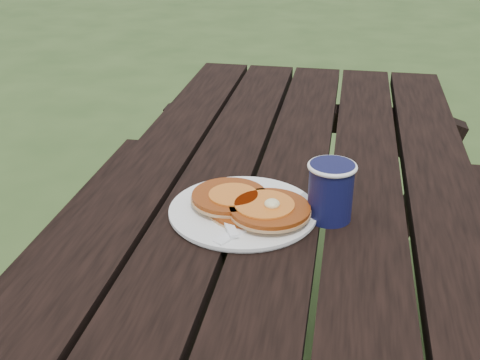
% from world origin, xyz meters
% --- Properties ---
extents(picnic_table, '(1.36, 1.80, 0.75)m').
position_xyz_m(picnic_table, '(0.00, 0.00, 0.37)').
color(picnic_table, black).
rests_on(picnic_table, ground).
extents(plate, '(0.33, 0.33, 0.01)m').
position_xyz_m(plate, '(-0.07, -0.09, 0.76)').
color(plate, white).
rests_on(plate, picnic_table).
extents(pancake_stack, '(0.22, 0.17, 0.04)m').
position_xyz_m(pancake_stack, '(-0.05, -0.10, 0.77)').
color(pancake_stack, '#8D3A0F').
rests_on(pancake_stack, plate).
extents(knife, '(0.11, 0.16, 0.00)m').
position_xyz_m(knife, '(-0.04, -0.14, 0.76)').
color(knife, white).
rests_on(knife, plate).
extents(fork, '(0.10, 0.16, 0.01)m').
position_xyz_m(fork, '(-0.09, -0.15, 0.77)').
color(fork, white).
rests_on(fork, plate).
extents(coffee_cup, '(0.09, 0.09, 0.11)m').
position_xyz_m(coffee_cup, '(0.09, -0.08, 0.81)').
color(coffee_cup, '#0E1037').
rests_on(coffee_cup, picnic_table).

